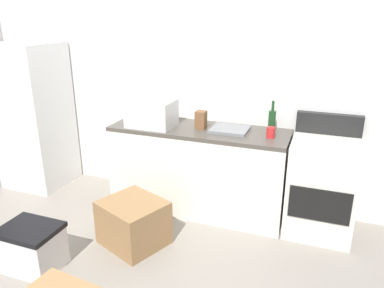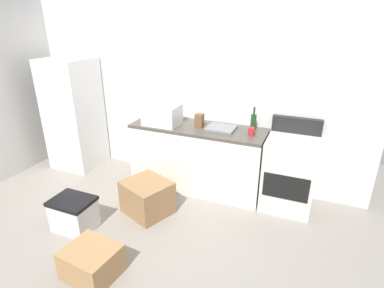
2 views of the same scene
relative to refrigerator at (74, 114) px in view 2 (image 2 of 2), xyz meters
The scene contains 13 objects.
ground_plane 2.26m from the refrigerator, 33.31° to the right, with size 6.00×6.00×0.00m, color gray.
wall_back 1.85m from the refrigerator, 12.88° to the left, with size 5.00×0.10×2.60m, color silver.
kitchen_counter 2.09m from the refrigerator, ahead, with size 1.80×0.60×0.90m.
refrigerator is the anchor object (origin of this frame).
stove_oven 3.29m from the refrigerator, ahead, with size 0.60×0.61×1.10m.
microwave 1.58m from the refrigerator, ahead, with size 0.46×0.34×0.27m, color white.
sink_basin 2.37m from the refrigerator, ahead, with size 0.36×0.32×0.03m, color slate.
wine_bottle 2.76m from the refrigerator, ahead, with size 0.07×0.07×0.30m.
coffee_mug 2.77m from the refrigerator, ahead, with size 0.08×0.08×0.10m, color red.
knife_block 2.08m from the refrigerator, ahead, with size 0.10×0.10×0.18m, color brown.
cardboard_box_large 1.98m from the refrigerator, 24.06° to the right, with size 0.53×0.48×0.41m, color olive.
cardboard_box_medium 2.64m from the refrigerator, 46.51° to the right, with size 0.47×0.42×0.29m, color #A37A4C.
storage_bin 1.88m from the refrigerator, 50.80° to the right, with size 0.46×0.36×0.38m.
Camera 2 is at (1.72, -2.39, 2.27)m, focal length 28.97 mm.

